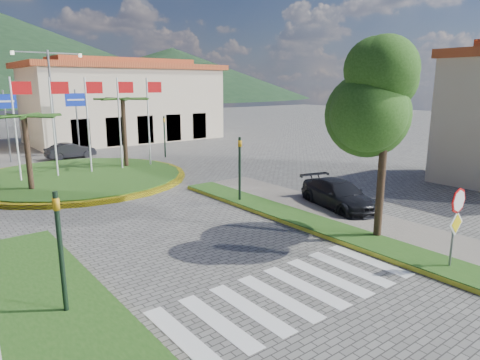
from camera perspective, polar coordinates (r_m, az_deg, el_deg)
sidewalk_right at (r=15.85m, az=27.89°, el=-9.36°), size 4.00×28.00×0.15m
verge_right at (r=14.82m, az=25.92°, el=-10.60°), size 1.60×28.00×0.18m
median_left at (r=11.23m, az=-28.04°, el=-18.48°), size 5.00×14.00×0.18m
crosswalk at (r=12.26m, az=6.54°, el=-14.70°), size 8.00×3.00×0.01m
roundabout_island at (r=27.38m, az=-20.77°, el=0.39°), size 12.70×12.70×6.00m
stop_sign at (r=14.34m, az=26.89°, el=-4.24°), size 0.80×0.11×2.65m
deciduous_tree at (r=15.81m, az=19.04°, el=10.38°), size 3.60×3.60×6.80m
traffic_light_left at (r=11.13m, az=-22.89°, el=-7.71°), size 0.15×0.18×3.20m
traffic_light_right at (r=20.22m, az=-0.04°, el=2.21°), size 0.15×0.18×3.20m
traffic_light_far at (r=33.79m, az=-10.04°, el=6.27°), size 0.18×0.15×3.20m
direction_sign_west at (r=35.19m, az=-28.80°, el=7.75°), size 1.60×0.14×5.20m
direction_sign_east at (r=36.34m, az=-20.96°, el=8.58°), size 1.60×0.14×5.20m
street_lamp_centre at (r=34.82m, az=-23.78°, el=9.80°), size 4.80×0.16×8.00m
building_right at (r=45.33m, az=-15.13°, el=10.12°), size 19.08×9.54×8.05m
hill_far_east at (r=159.01m, az=-8.91°, el=13.80°), size 120.00×120.00×18.00m
car_dark_b at (r=35.42m, az=-21.66°, el=3.66°), size 3.73×1.57×1.20m
car_side_right at (r=20.08m, az=13.06°, el=-1.96°), size 2.95×4.84×1.31m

